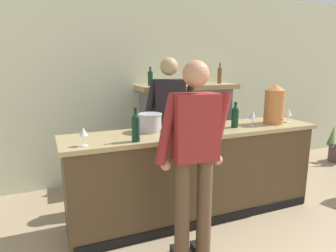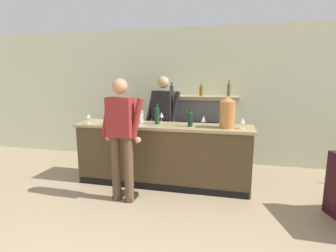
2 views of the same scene
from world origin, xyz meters
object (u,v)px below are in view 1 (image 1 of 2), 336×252
Objects in this scene: person_bartender at (169,124)px; wine_glass_mid_counter at (183,116)px; copper_dispenser at (274,104)px; wine_glass_by_dispenser at (289,113)px; wine_bottle_cabernet_heavy at (136,127)px; fireplace_stone at (186,130)px; person_customer at (194,157)px; wine_bottle_merlot_tall at (187,116)px; wine_bottle_chardonnay_pale at (235,116)px; wine_glass_front_left at (253,115)px; wine_glass_back_row at (83,133)px; ice_bucket_steel at (150,122)px.

person_bartender is 10.13× the size of wine_glass_mid_counter.
copper_dispenser is 2.79× the size of wine_glass_by_dispenser.
person_bartender is 0.95m from wine_bottle_cabernet_heavy.
wine_glass_by_dispenser is at bearing -10.99° from wine_glass_mid_counter.
person_bartender reaches higher than wine_glass_by_dispenser.
fireplace_stone is 2.10m from person_customer.
wine_bottle_chardonnay_pale is (0.55, -0.08, -0.03)m from wine_bottle_merlot_tall.
wine_glass_mid_counter is at bearing 158.13° from wine_glass_front_left.
person_customer is 0.83m from wine_bottle_merlot_tall.
person_customer is 9.92× the size of wine_glass_mid_counter.
wine_bottle_merlot_tall reaches higher than wine_glass_mid_counter.
wine_bottle_chardonnay_pale reaches higher than wine_glass_back_row.
ice_bucket_steel is at bearing 169.66° from wine_bottle_chardonnay_pale.
fireplace_stone is at bearing 50.38° from person_bartender.
ice_bucket_steel reaches higher than wine_glass_by_dispenser.
wine_bottle_cabernet_heavy is 1.78× the size of wine_glass_mid_counter.
person_customer is at bearing -157.97° from wine_glass_by_dispenser.
wine_bottle_chardonnay_pale is 0.58m from wine_glass_mid_counter.
person_customer is at bearing -112.12° from wine_bottle_merlot_tall.
copper_dispenser is at bearing 5.44° from wine_bottle_cabernet_heavy.
fireplace_stone is 1.36m from wine_bottle_merlot_tall.
person_bartender is at bearing -129.62° from fireplace_stone.
copper_dispenser reaches higher than wine_glass_mid_counter.
wine_bottle_merlot_tall is at bearing 67.88° from person_customer.
fireplace_stone is at bearing 61.75° from wine_glass_mid_counter.
wine_glass_front_left is 1.06× the size of wine_glass_by_dispenser.
wine_bottle_merlot_tall reaches higher than wine_glass_by_dispenser.
person_bartender reaches higher than wine_bottle_chardonnay_pale.
wine_glass_front_left is (0.20, -1.28, 0.42)m from fireplace_stone.
wine_glass_by_dispenser is (0.78, -0.00, -0.01)m from wine_bottle_chardonnay_pale.
wine_bottle_chardonnay_pale reaches higher than ice_bucket_steel.
wine_glass_by_dispenser is at bearing -0.11° from wine_bottle_chardonnay_pale.
wine_glass_by_dispenser is (1.63, 0.66, 0.16)m from person_customer.
person_bartender is at bearing 143.12° from wine_glass_front_left.
wine_glass_mid_counter is at bearing 31.24° from wine_bottle_cabernet_heavy.
person_customer reaches higher than ice_bucket_steel.
wine_glass_mid_counter is (-1.08, 0.24, -0.11)m from copper_dispenser.
wine_glass_by_dispenser is (1.35, -0.54, 0.14)m from person_bartender.
copper_dispenser is 1.33× the size of wine_bottle_merlot_tall.
copper_dispenser is at bearing -65.89° from fireplace_stone.
wine_glass_mid_counter is 1.05× the size of wine_glass_by_dispenser.
person_bartender is 1.29m from wine_glass_back_row.
wine_glass_back_row is 2.44m from wine_glass_by_dispenser.
wine_bottle_chardonnay_pale reaches higher than wine_glass_mid_counter.
person_bartender is 0.33m from wine_glass_mid_counter.
fireplace_stone reaches higher than wine_glass_by_dispenser.
ice_bucket_steel is at bearing 22.97° from wine_glass_back_row.
wine_bottle_merlot_tall is at bearing 176.31° from wine_glass_by_dispenser.
wine_glass_front_left is 0.79m from wine_glass_mid_counter.
fireplace_stone is 5.46× the size of wine_bottle_cabernet_heavy.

